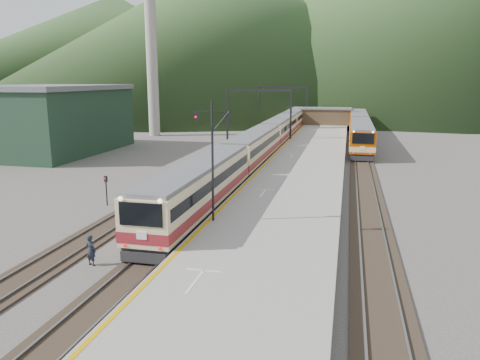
% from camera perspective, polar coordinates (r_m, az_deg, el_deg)
% --- Properties ---
extents(track_main, '(2.60, 200.00, 0.23)m').
position_cam_1_polar(track_main, '(53.26, 2.23, 2.15)').
color(track_main, black).
rests_on(track_main, ground).
extents(track_far, '(2.60, 200.00, 0.23)m').
position_cam_1_polar(track_far, '(54.40, -2.96, 2.35)').
color(track_far, black).
rests_on(track_far, ground).
extents(track_second, '(2.60, 200.00, 0.23)m').
position_cam_1_polar(track_second, '(52.38, 14.68, 1.58)').
color(track_second, black).
rests_on(track_second, ground).
extents(platform, '(8.00, 100.00, 1.00)m').
position_cam_1_polar(platform, '(50.48, 8.06, 1.97)').
color(platform, gray).
rests_on(platform, ground).
extents(gantry_near, '(9.55, 0.25, 8.00)m').
position_cam_1_polar(gantry_near, '(67.81, 2.29, 9.01)').
color(gantry_near, black).
rests_on(gantry_near, ground).
extents(gantry_far, '(9.55, 0.25, 8.00)m').
position_cam_1_polar(gantry_far, '(92.46, 5.23, 9.83)').
color(gantry_far, black).
rests_on(gantry_far, ground).
extents(warehouse, '(14.50, 20.50, 8.60)m').
position_cam_1_polar(warehouse, '(65.71, -22.31, 6.91)').
color(warehouse, '#183221').
rests_on(warehouse, ground).
extents(smokestack, '(1.80, 1.80, 30.00)m').
position_cam_1_polar(smokestack, '(80.29, -10.76, 16.04)').
color(smokestack, '#9E998E').
rests_on(smokestack, ground).
extents(station_shed, '(9.40, 4.40, 3.10)m').
position_cam_1_polar(station_shed, '(89.87, 10.41, 7.69)').
color(station_shed, '#4C3B26').
rests_on(station_shed, platform).
extents(hill_a, '(180.00, 180.00, 60.00)m').
position_cam_1_polar(hill_a, '(208.60, -0.89, 17.91)').
color(hill_a, '#294F23').
rests_on(hill_a, ground).
extents(hill_b, '(220.00, 220.00, 75.00)m').
position_cam_1_polar(hill_b, '(243.98, 18.66, 18.25)').
color(hill_b, '#294F23').
rests_on(hill_b, ground).
extents(hill_d, '(200.00, 200.00, 55.00)m').
position_cam_1_polar(hill_d, '(283.61, -14.79, 15.52)').
color(hill_d, '#294F23').
rests_on(hill_d, ground).
extents(main_train, '(2.81, 77.04, 3.43)m').
position_cam_1_polar(main_train, '(60.34, 3.60, 5.13)').
color(main_train, beige).
rests_on(main_train, track_main).
extents(second_train, '(2.90, 39.51, 3.54)m').
position_cam_1_polar(second_train, '(74.25, 14.36, 6.15)').
color(second_train, '#AB4200').
rests_on(second_train, track_second).
extents(signal_mast, '(2.15, 0.67, 7.15)m').
position_cam_1_polar(signal_mast, '(27.47, -3.38, 3.75)').
color(signal_mast, black).
rests_on(signal_mast, platform).
extents(short_signal_b, '(0.23, 0.17, 2.27)m').
position_cam_1_polar(short_signal_b, '(40.75, -5.03, 0.97)').
color(short_signal_b, black).
rests_on(short_signal_b, ground).
extents(short_signal_c, '(0.24, 0.19, 2.27)m').
position_cam_1_polar(short_signal_c, '(36.56, -16.00, -0.77)').
color(short_signal_c, black).
rests_on(short_signal_c, ground).
extents(worker, '(0.68, 0.54, 1.63)m').
position_cam_1_polar(worker, '(25.35, -17.72, -8.16)').
color(worker, black).
rests_on(worker, ground).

